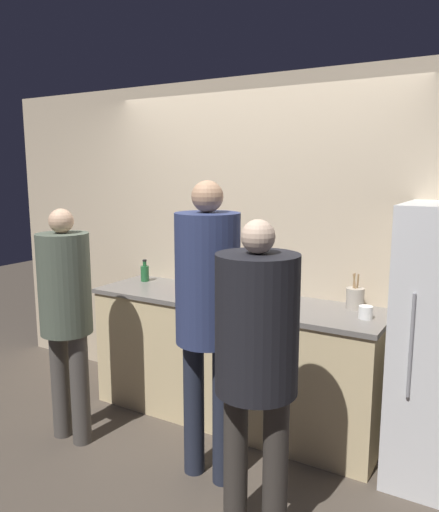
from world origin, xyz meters
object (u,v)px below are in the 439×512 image
(person_center, at_px, (208,302))
(person_right, at_px, (257,347))
(utensil_crock, at_px, (355,298))
(fruit_bowl, at_px, (215,283))
(bottle_red, at_px, (182,278))
(bottle_green, at_px, (145,273))
(person_left, at_px, (66,305))
(cup_white, at_px, (366,312))

(person_center, distance_m, person_right, 0.57)
(person_right, distance_m, utensil_crock, 1.22)
(fruit_bowl, distance_m, bottle_red, 0.27)
(fruit_bowl, bearing_deg, bottle_green, -175.46)
(person_left, distance_m, cup_white, 2.01)
(person_right, xyz_separation_m, cup_white, (0.28, 1.01, -0.03))
(utensil_crock, relative_size, bottle_green, 1.32)
(fruit_bowl, height_order, utensil_crock, utensil_crock)
(bottle_red, relative_size, cup_white, 2.47)
(person_center, distance_m, fruit_bowl, 1.04)
(person_right, relative_size, bottle_green, 8.91)
(person_left, bearing_deg, person_center, 6.09)
(cup_white, bearing_deg, bottle_red, 177.18)
(person_center, bearing_deg, utensil_crock, 55.22)
(person_left, height_order, bottle_red, person_left)
(person_left, distance_m, person_center, 1.09)
(person_right, bearing_deg, person_left, 173.16)
(cup_white, bearing_deg, utensil_crock, 122.50)
(person_left, bearing_deg, utensil_crock, 30.88)
(bottle_green, bearing_deg, fruit_bowl, 4.54)
(fruit_bowl, height_order, cup_white, fruit_bowl)
(person_right, bearing_deg, fruit_bowl, 128.81)
(bottle_red, height_order, cup_white, bottle_red)
(person_left, height_order, person_center, person_center)
(bottle_green, relative_size, cup_white, 2.08)
(person_center, relative_size, bottle_green, 9.84)
(person_right, distance_m, bottle_red, 1.62)
(person_left, xyz_separation_m, cup_white, (1.83, 0.82, 0.01))
(person_left, height_order, bottle_green, person_left)
(fruit_bowl, bearing_deg, person_left, -119.66)
(person_right, relative_size, bottle_red, 7.52)
(person_right, bearing_deg, bottle_red, 137.97)
(bottle_green, bearing_deg, person_center, -36.16)
(person_left, bearing_deg, cup_white, 24.27)
(person_right, relative_size, cup_white, 18.57)
(person_right, xyz_separation_m, utensil_crock, (0.16, 1.20, 0.00))
(bottle_red, xyz_separation_m, bottle_green, (-0.43, 0.07, -0.01))
(cup_white, bearing_deg, person_right, -105.51)
(bottle_red, distance_m, bottle_green, 0.44)
(fruit_bowl, xyz_separation_m, cup_white, (1.25, -0.19, -0.01))
(person_left, relative_size, bottle_red, 7.43)
(person_center, bearing_deg, person_left, -173.91)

